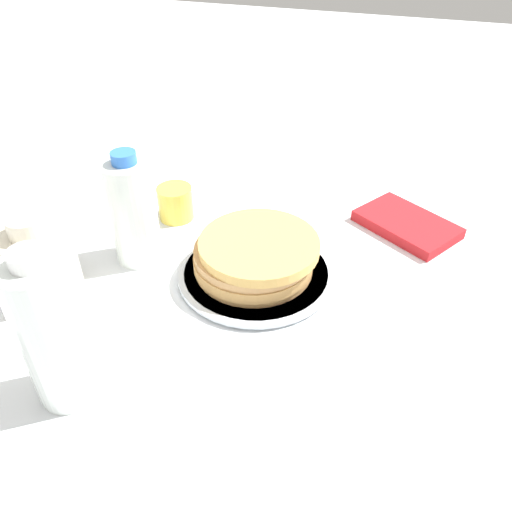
# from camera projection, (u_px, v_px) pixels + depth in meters

# --- Properties ---
(ground_plane) EXTENTS (4.00, 4.00, 0.00)m
(ground_plane) POSITION_uv_depth(u_px,v_px,m) (239.00, 278.00, 0.80)
(ground_plane) COLOR white
(plate) EXTENTS (0.25, 0.25, 0.01)m
(plate) POSITION_uv_depth(u_px,v_px,m) (256.00, 272.00, 0.80)
(plate) COLOR silver
(plate) RESTS_ON ground_plane
(pancake_stack) EXTENTS (0.20, 0.19, 0.06)m
(pancake_stack) POSITION_uv_depth(u_px,v_px,m) (255.00, 255.00, 0.78)
(pancake_stack) COLOR tan
(pancake_stack) RESTS_ON plate
(juice_glass) EXTENTS (0.06, 0.06, 0.06)m
(juice_glass) POSITION_uv_depth(u_px,v_px,m) (175.00, 203.00, 0.92)
(juice_glass) COLOR yellow
(juice_glass) RESTS_ON ground_plane
(cream_jug) EXTENTS (0.11, 0.11, 0.14)m
(cream_jug) POSITION_uv_depth(u_px,v_px,m) (40.00, 261.00, 0.74)
(cream_jug) COLOR beige
(cream_jug) RESTS_ON ground_plane
(water_bottle_near) EXTENTS (0.08, 0.08, 0.19)m
(water_bottle_near) POSITION_uv_depth(u_px,v_px,m) (132.00, 213.00, 0.79)
(water_bottle_near) COLOR silver
(water_bottle_near) RESTS_ON ground_plane
(water_bottle_mid) EXTENTS (0.08, 0.08, 0.22)m
(water_bottle_mid) POSITION_uv_depth(u_px,v_px,m) (53.00, 333.00, 0.56)
(water_bottle_mid) COLOR silver
(water_bottle_mid) RESTS_ON ground_plane
(napkin) EXTENTS (0.20, 0.18, 0.02)m
(napkin) POSITION_uv_depth(u_px,v_px,m) (407.00, 224.00, 0.90)
(napkin) COLOR red
(napkin) RESTS_ON ground_plane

